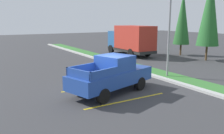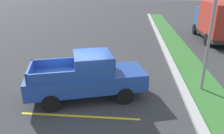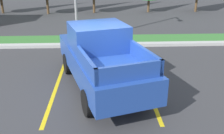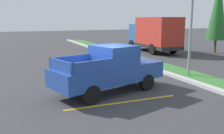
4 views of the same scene
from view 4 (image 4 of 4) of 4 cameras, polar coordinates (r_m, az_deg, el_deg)
ground_plane at (r=11.30m, az=-2.74°, el=-5.94°), size 120.00×120.00×0.00m
parking_line_near at (r=12.87m, az=-3.31°, el=-3.83°), size 0.12×4.80×0.01m
parking_line_far at (r=10.12m, az=2.59°, el=-7.95°), size 0.12×4.80×0.01m
curb_strip at (r=13.74m, az=17.29°, el=-3.06°), size 56.00×0.40×0.15m
grass_median at (r=14.47m, az=20.63°, el=-2.77°), size 56.00×1.80×0.06m
pickup_truck_main at (r=11.25m, az=-0.53°, el=-0.54°), size 3.33×5.54×2.10m
cargo_truck_distant at (r=25.39m, az=9.56°, el=7.51°), size 6.85×2.63×3.40m
street_light at (r=14.87m, az=17.27°, el=14.24°), size 0.24×1.49×7.41m
cypress_tree_leftmost at (r=26.21m, az=22.80°, el=12.09°), size 1.86×1.86×7.14m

